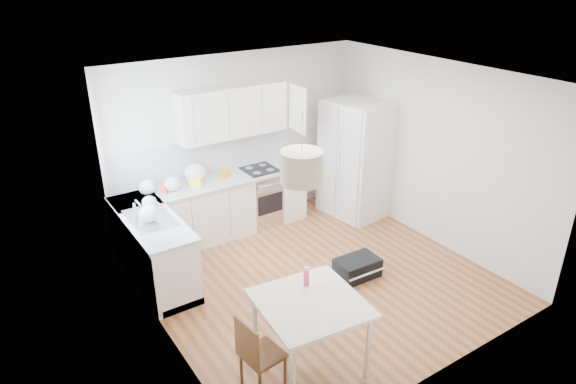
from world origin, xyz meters
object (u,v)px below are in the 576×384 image
object	(u,v)px
refrigerator	(357,159)
dining_table	(310,309)
dining_chair	(263,353)
gym_bag	(357,268)

from	to	relation	value
refrigerator	dining_table	world-z (taller)	refrigerator
dining_table	dining_chair	bearing A→B (deg)	-173.69
dining_chair	gym_bag	world-z (taller)	dining_chair
dining_table	dining_chair	xyz separation A→B (m)	(-0.57, -0.00, -0.28)
dining_table	gym_bag	xyz separation A→B (m)	(1.51, 0.99, -0.58)
dining_table	gym_bag	distance (m)	1.90
refrigerator	dining_chair	distance (m)	4.18
dining_chair	gym_bag	distance (m)	2.32
dining_table	gym_bag	world-z (taller)	dining_table
refrigerator	gym_bag	xyz separation A→B (m)	(-1.23, -1.51, -0.82)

